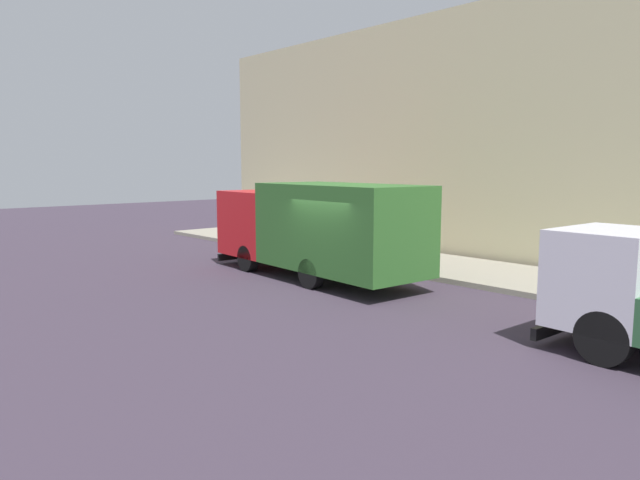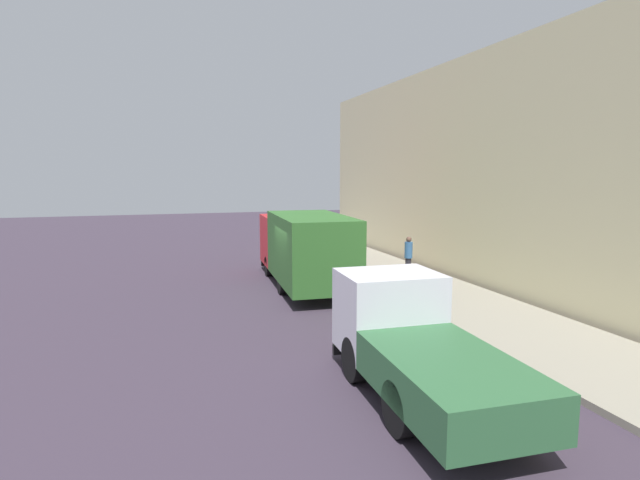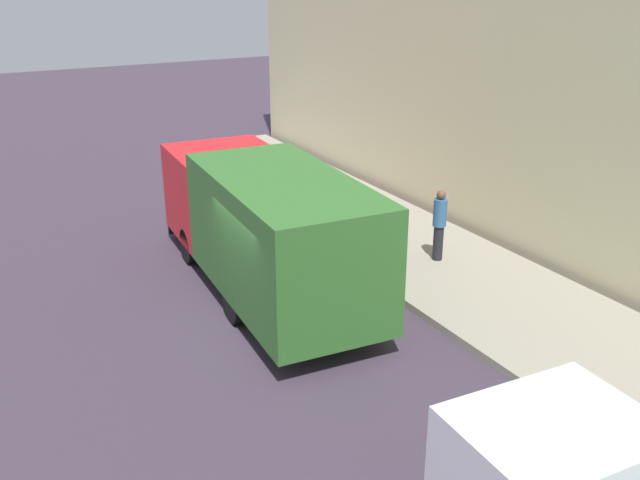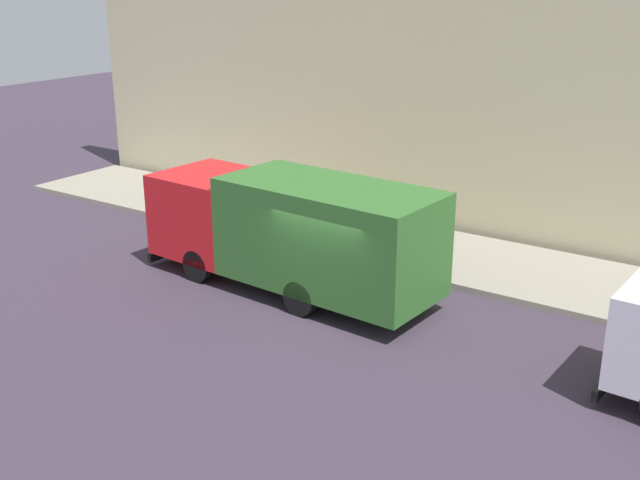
# 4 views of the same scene
# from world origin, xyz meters

# --- Properties ---
(ground) EXTENTS (80.00, 80.00, 0.00)m
(ground) POSITION_xyz_m (0.00, 0.00, 0.00)
(ground) COLOR #3A303E
(sidewalk) EXTENTS (3.89, 30.00, 0.16)m
(sidewalk) POSITION_xyz_m (4.95, 0.00, 0.08)
(sidewalk) COLOR gray
(sidewalk) RESTS_ON ground
(building_facade) EXTENTS (0.50, 30.00, 9.10)m
(building_facade) POSITION_xyz_m (7.39, 0.00, 4.55)
(building_facade) COLOR beige
(building_facade) RESTS_ON ground
(large_utility_truck) EXTENTS (2.96, 8.09, 2.91)m
(large_utility_truck) POSITION_xyz_m (0.77, 1.64, 1.60)
(large_utility_truck) COLOR red
(large_utility_truck) RESTS_ON ground
(pedestrian_walking) EXTENTS (0.44, 0.44, 1.74)m
(pedestrian_walking) POSITION_xyz_m (4.97, 0.89, 1.09)
(pedestrian_walking) COLOR black
(pedestrian_walking) RESTS_ON sidewalk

